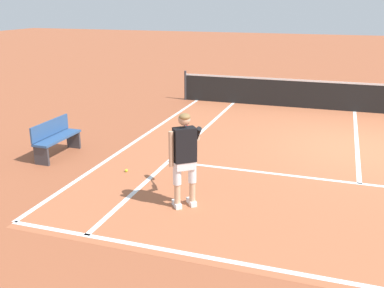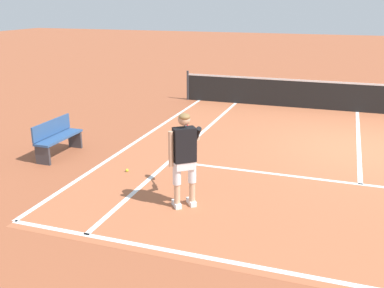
# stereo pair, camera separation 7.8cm
# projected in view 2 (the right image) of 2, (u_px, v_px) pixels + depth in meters

# --- Properties ---
(ground_plane) EXTENTS (80.00, 80.00, 0.00)m
(ground_plane) POSITION_uv_depth(u_px,v_px,m) (359.00, 148.00, 11.04)
(ground_plane) COLOR #9E5133
(court_inner_surface) EXTENTS (10.98, 10.34, 0.00)m
(court_inner_surface) POSITION_uv_depth(u_px,v_px,m) (359.00, 161.00, 10.17)
(court_inner_surface) COLOR #B2603D
(court_inner_surface) RESTS_ON ground
(line_baseline) EXTENTS (10.98, 0.10, 0.01)m
(line_baseline) POSITION_uv_depth(u_px,v_px,m) (365.00, 287.00, 5.69)
(line_baseline) COLOR white
(line_baseline) RESTS_ON ground
(line_service) EXTENTS (8.23, 0.10, 0.01)m
(line_service) POSITION_uv_depth(u_px,v_px,m) (360.00, 184.00, 8.88)
(line_service) COLOR white
(line_service) RESTS_ON ground
(line_centre_service) EXTENTS (0.10, 6.40, 0.01)m
(line_centre_service) POSITION_uv_depth(u_px,v_px,m) (358.00, 139.00, 11.76)
(line_centre_service) COLOR white
(line_centre_service) RESTS_ON ground
(line_singles_left) EXTENTS (0.10, 9.94, 0.01)m
(line_singles_left) POSITION_uv_depth(u_px,v_px,m) (190.00, 143.00, 11.44)
(line_singles_left) COLOR white
(line_singles_left) RESTS_ON ground
(line_doubles_left) EXTENTS (0.10, 9.94, 0.01)m
(line_doubles_left) POSITION_uv_depth(u_px,v_px,m) (142.00, 138.00, 11.87)
(line_doubles_left) COLOR white
(line_doubles_left) RESTS_ON ground
(tennis_net) EXTENTS (11.96, 0.08, 1.07)m
(tennis_net) POSITION_uv_depth(u_px,v_px,m) (359.00, 97.00, 14.48)
(tennis_net) COLOR #333338
(tennis_net) RESTS_ON ground
(tennis_player) EXTENTS (0.64, 1.20, 1.71)m
(tennis_player) POSITION_uv_depth(u_px,v_px,m) (184.00, 154.00, 7.67)
(tennis_player) COLOR white
(tennis_player) RESTS_ON ground
(tennis_ball_near_feet) EXTENTS (0.07, 0.07, 0.07)m
(tennis_ball_near_feet) POSITION_uv_depth(u_px,v_px,m) (177.00, 184.00, 8.84)
(tennis_ball_near_feet) COLOR #CCE02D
(tennis_ball_near_feet) RESTS_ON ground
(tennis_ball_by_baseline) EXTENTS (0.07, 0.07, 0.07)m
(tennis_ball_by_baseline) POSITION_uv_depth(u_px,v_px,m) (127.00, 170.00, 9.53)
(tennis_ball_by_baseline) COLOR #CCE02D
(tennis_ball_by_baseline) RESTS_ON ground
(tennis_ball_mid_court) EXTENTS (0.07, 0.07, 0.07)m
(tennis_ball_mid_court) POSITION_uv_depth(u_px,v_px,m) (179.00, 177.00, 9.15)
(tennis_ball_mid_court) COLOR #CCE02D
(tennis_ball_mid_court) RESTS_ON ground
(courtside_bench) EXTENTS (0.40, 1.40, 0.85)m
(courtside_bench) POSITION_uv_depth(u_px,v_px,m) (57.00, 137.00, 10.42)
(courtside_bench) COLOR #2D5184
(courtside_bench) RESTS_ON ground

